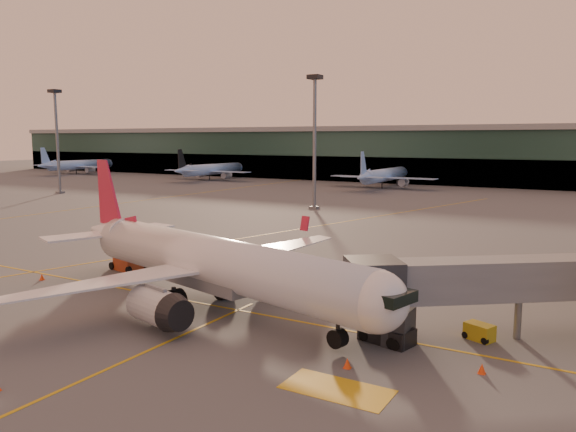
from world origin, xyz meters
The scene contains 15 objects.
ground centered at (0.00, 0.00, 0.00)m, with size 600.00×600.00×0.00m, color #4C4F54.
taxi_markings centered at (-7.32, 44.49, 0.01)m, with size 100.12×173.00×0.01m.
terminal centered at (0.00, 141.79, 8.76)m, with size 400.00×20.00×17.60m.
mast_west_far centered at (-90.00, 62.00, 14.86)m, with size 2.40×2.40×25.60m.
mast_west_near centered at (-20.00, 66.00, 14.86)m, with size 2.40×2.40×25.60m.
distant_aircraft_row centered at (-21.00, 118.00, 0.00)m, with size 290.00×34.00×13.00m.
main_airplane centered at (2.37, 4.42, 3.75)m, with size 37.70×34.35×11.53m.
jet_bridge centered at (26.41, 10.28, 3.97)m, with size 21.49×17.15×5.76m.
catering_truck centered at (-13.06, 10.65, 2.25)m, with size 5.43×3.21×3.95m.
gpu_cart centered at (23.11, 7.82, 0.55)m, with size 2.23×1.82×1.13m.
pushback_tug centered at (17.80, 4.18, 0.74)m, with size 3.89×2.67×1.83m.
cone_nose centered at (24.43, 2.16, 0.29)m, with size 0.48×0.48×0.61m.
cone_tail centered at (-17.09, 3.33, 0.30)m, with size 0.48×0.48×0.62m.
cone_wing_left centered at (1.02, 21.35, 0.29)m, with size 0.47×0.47×0.60m.
cone_fwd centered at (17.30, -1.08, 0.30)m, with size 0.49×0.49×0.63m.
Camera 1 is at (30.36, -30.53, 13.63)m, focal length 35.00 mm.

